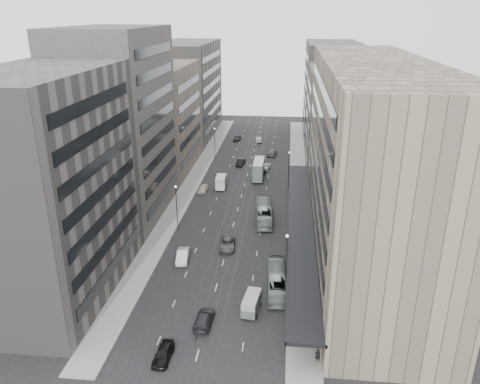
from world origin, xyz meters
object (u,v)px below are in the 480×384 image
at_px(panel_van, 221,182).
at_px(sedan_1, 183,256).
at_px(sedan_2, 227,244).
at_px(bus_near, 277,281).
at_px(double_decker, 259,169).
at_px(sedan_0, 163,353).
at_px(vw_microbus, 251,303).
at_px(bus_far, 264,212).
at_px(pedestrian, 318,355).

relative_size(panel_van, sedan_1, 0.92).
xyz_separation_m(sedan_1, sedan_2, (6.38, 4.92, -0.08)).
bearing_deg(sedan_2, bus_near, -58.45).
distance_m(sedan_1, sedan_2, 8.06).
xyz_separation_m(bus_near, double_decker, (-5.68, 45.95, 0.91)).
distance_m(bus_near, sedan_1, 16.29).
height_order(panel_van, sedan_0, panel_van).
height_order(double_decker, vw_microbus, double_decker).
bearing_deg(panel_van, bus_far, -59.74).
distance_m(bus_near, double_decker, 46.31).
bearing_deg(vw_microbus, pedestrian, -39.44).
relative_size(sedan_0, sedan_1, 0.88).
height_order(bus_near, bus_far, bus_far).
height_order(vw_microbus, sedan_2, vw_microbus).
xyz_separation_m(sedan_0, sedan_2, (3.68, 26.89, -0.01)).
height_order(sedan_0, sedan_1, sedan_1).
bearing_deg(bus_near, double_decker, -85.96).
distance_m(double_decker, sedan_1, 40.37).
relative_size(double_decker, sedan_1, 1.62).
bearing_deg(sedan_0, pedestrian, 5.79).
xyz_separation_m(bus_far, double_decker, (-2.59, 22.91, 0.77)).
relative_size(sedan_0, pedestrian, 2.61).
distance_m(vw_microbus, sedan_0, 13.42).
bearing_deg(sedan_1, panel_van, 80.71).
relative_size(bus_near, pedestrian, 6.26).
relative_size(bus_near, double_decker, 1.31).
bearing_deg(sedan_0, sedan_2, 83.95).
height_order(panel_van, sedan_2, panel_van).
bearing_deg(pedestrian, sedan_0, -5.98).
bearing_deg(bus_near, panel_van, -73.82).
height_order(double_decker, sedan_2, double_decker).
bearing_deg(bus_far, bus_near, 93.15).
height_order(vw_microbus, sedan_1, vw_microbus).
height_order(bus_far, pedestrian, bus_far).
bearing_deg(bus_far, sedan_1, 49.82).
bearing_deg(sedan_2, vw_microbus, -77.05).
distance_m(vw_microbus, pedestrian, 11.83).
relative_size(sedan_1, sedan_2, 0.94).
xyz_separation_m(sedan_0, pedestrian, (17.12, 1.21, 0.24)).
distance_m(bus_near, bus_far, 23.24).
xyz_separation_m(bus_far, sedan_1, (-11.76, -16.37, -0.78)).
height_order(bus_far, double_decker, double_decker).
bearing_deg(bus_near, sedan_0, 48.58).
bearing_deg(pedestrian, double_decker, -89.98).
bearing_deg(sedan_0, panel_van, 93.15).
distance_m(double_decker, sedan_2, 34.52).
xyz_separation_m(panel_van, sedan_2, (5.01, -27.15, -0.82)).
relative_size(double_decker, panel_van, 1.75).
bearing_deg(pedestrian, vw_microbus, -57.14).
xyz_separation_m(sedan_1, pedestrian, (19.82, -20.76, 0.17)).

